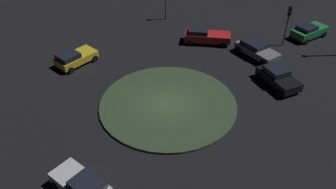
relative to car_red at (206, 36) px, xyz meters
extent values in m
plane|color=black|center=(8.84, 6.80, -0.79)|extent=(116.80, 116.80, 0.00)
cylinder|color=#2D4228|center=(8.84, 6.80, -0.69)|extent=(10.93, 10.93, 0.19)
cube|color=red|center=(-0.13, 0.10, -0.08)|extent=(4.63, 4.24, 0.74)
cube|color=black|center=(0.62, -0.51, 0.51)|extent=(2.46, 2.40, 0.44)
cylinder|color=black|center=(-1.95, 0.49, -0.45)|extent=(0.66, 0.60, 0.67)
cylinder|color=black|center=(-0.86, 1.82, -0.45)|extent=(0.66, 0.60, 0.67)
cylinder|color=black|center=(0.60, -1.61, -0.45)|extent=(0.66, 0.60, 0.67)
cylinder|color=black|center=(1.69, -0.28, -0.45)|extent=(0.66, 0.60, 0.67)
cube|color=gold|center=(12.73, -3.11, -0.17)|extent=(4.18, 2.88, 0.63)
cube|color=black|center=(13.52, -2.88, 0.38)|extent=(2.20, 2.10, 0.47)
cylinder|color=black|center=(11.69, -4.40, -0.48)|extent=(0.65, 0.38, 0.61)
cylinder|color=black|center=(11.15, -2.60, -0.48)|extent=(0.65, 0.38, 0.61)
cylinder|color=black|center=(14.31, -3.63, -0.48)|extent=(0.65, 0.38, 0.61)
cylinder|color=black|center=(13.78, -1.82, -0.48)|extent=(0.65, 0.38, 0.61)
cube|color=black|center=(-0.62, 9.41, -0.14)|extent=(2.37, 4.16, 0.70)
cube|color=black|center=(-0.67, 9.03, 0.46)|extent=(1.87, 2.01, 0.50)
cylinder|color=black|center=(-1.37, 10.94, -0.49)|extent=(0.30, 0.63, 0.60)
cylinder|color=black|center=(0.49, 10.70, -0.49)|extent=(0.30, 0.63, 0.60)
cylinder|color=black|center=(-1.73, 8.12, -0.49)|extent=(0.30, 0.63, 0.60)
cylinder|color=black|center=(0.13, 7.88, -0.49)|extent=(0.30, 0.63, 0.60)
cube|color=#1E7238|center=(-10.02, 4.77, -0.12)|extent=(4.06, 1.92, 0.74)
cube|color=black|center=(-9.46, 4.79, 0.46)|extent=(1.81, 1.63, 0.40)
cylinder|color=black|center=(-11.43, 3.83, -0.49)|extent=(0.61, 0.24, 0.60)
cylinder|color=black|center=(-11.49, 5.62, -0.49)|extent=(0.61, 0.24, 0.60)
cylinder|color=black|center=(-8.55, 3.92, -0.49)|extent=(0.61, 0.24, 0.60)
cylinder|color=black|center=(-8.61, 5.71, -0.49)|extent=(0.61, 0.24, 0.60)
cube|color=silver|center=(17.78, 11.30, -0.07)|extent=(2.88, 4.17, 0.75)
cube|color=black|center=(17.54, 12.00, 0.54)|extent=(2.04, 2.22, 0.47)
cylinder|color=black|center=(19.05, 10.28, -0.45)|extent=(0.43, 0.72, 0.68)
cylinder|color=black|center=(17.40, 9.72, -0.45)|extent=(0.43, 0.72, 0.68)
cube|color=slate|center=(-2.45, 4.93, -0.12)|extent=(2.07, 4.44, 0.63)
cube|color=black|center=(-2.42, 4.42, 0.42)|extent=(1.75, 2.33, 0.45)
cylinder|color=black|center=(-3.45, 6.45, -0.44)|extent=(0.25, 0.71, 0.70)
cylinder|color=black|center=(-1.58, 6.54, -0.44)|extent=(0.25, 0.71, 0.70)
cylinder|color=black|center=(-3.31, 3.32, -0.44)|extent=(0.25, 0.71, 0.70)
cylinder|color=black|center=(-1.44, 3.40, -0.44)|extent=(0.25, 0.71, 0.70)
cylinder|color=#2D2D2D|center=(-6.40, 4.60, 0.84)|extent=(0.12, 0.12, 3.25)
cube|color=black|center=(-6.40, 4.60, 2.91)|extent=(0.26, 0.33, 0.90)
sphere|color=#3F0C0C|center=(-6.26, 4.62, 3.18)|extent=(0.20, 0.20, 0.20)
sphere|color=yellow|center=(-6.26, 4.62, 2.91)|extent=(0.20, 0.20, 0.20)
sphere|color=#0F3819|center=(-6.26, 4.62, 2.64)|extent=(0.20, 0.20, 0.20)
cylinder|color=#2D2D2D|center=(0.51, -7.04, 0.62)|extent=(0.12, 0.12, 2.82)
camera|label=1|loc=(20.59, 25.58, 16.64)|focal=37.75mm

